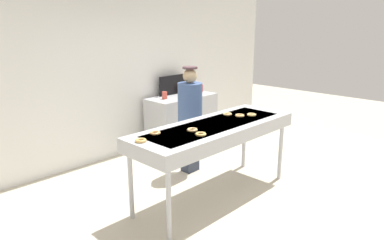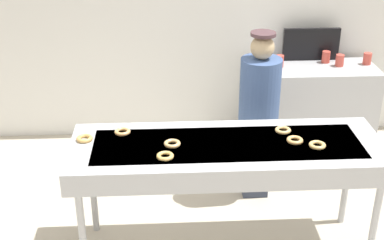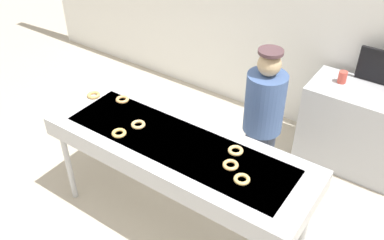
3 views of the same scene
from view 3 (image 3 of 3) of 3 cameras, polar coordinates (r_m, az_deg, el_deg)
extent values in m
plane|color=beige|center=(4.27, -1.73, -13.58)|extent=(16.00, 16.00, 0.00)
cube|color=#B7BABF|center=(3.62, -1.98, -4.14)|extent=(2.40, 0.82, 0.18)
cube|color=slate|center=(3.59, -2.00, -3.56)|extent=(2.04, 0.57, 0.08)
cylinder|color=#B7BABF|center=(4.39, -16.20, -5.98)|extent=(0.06, 0.06, 0.83)
cylinder|color=#B7BABF|center=(4.70, -10.34, -1.70)|extent=(0.06, 0.06, 0.83)
cylinder|color=#B7BABF|center=(3.84, 14.98, -13.18)|extent=(0.06, 0.06, 0.83)
torus|color=#E0B66E|center=(3.48, 5.87, -4.11)|extent=(0.18, 0.18, 0.03)
torus|color=#E7AC65|center=(4.12, -9.34, 2.73)|extent=(0.17, 0.17, 0.03)
torus|color=#E1B35D|center=(3.69, -9.77, -1.75)|extent=(0.18, 0.18, 0.03)
torus|color=#E5AE66|center=(3.34, 5.17, -6.07)|extent=(0.18, 0.18, 0.03)
torus|color=#DCAF6E|center=(3.77, -7.24, -0.62)|extent=(0.13, 0.13, 0.03)
torus|color=#E2AF5D|center=(4.24, -13.07, 3.29)|extent=(0.15, 0.15, 0.03)
torus|color=#E1BA6A|center=(3.23, 6.71, -7.91)|extent=(0.15, 0.15, 0.03)
cube|color=#31394B|center=(4.35, 8.82, -5.33)|extent=(0.24, 0.18, 0.80)
cylinder|color=#3F598C|center=(3.94, 9.74, 2.28)|extent=(0.37, 0.37, 0.59)
sphere|color=tan|center=(3.73, 10.35, 7.37)|extent=(0.21, 0.21, 0.21)
cylinder|color=#4A3337|center=(3.68, 10.55, 9.01)|extent=(0.22, 0.22, 0.03)
cube|color=#B7BABF|center=(4.91, 22.39, -1.55)|extent=(1.35, 0.60, 0.94)
cylinder|color=#CC4C3F|center=(4.72, 19.55, 5.45)|extent=(0.09, 0.09, 0.13)
camera|label=1|loc=(5.10, -60.69, 6.13)|focal=33.01mm
camera|label=2|loc=(2.55, -83.59, -4.84)|focal=49.78mm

